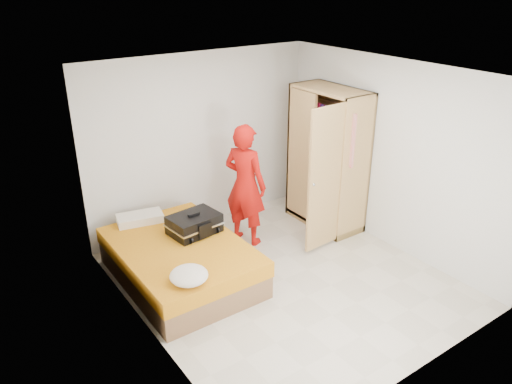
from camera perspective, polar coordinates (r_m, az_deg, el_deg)
room at (r=5.84m, az=3.48°, el=0.72°), size 4.00×4.02×2.60m
bed at (r=6.40m, az=-8.58°, el=-7.86°), size 1.42×2.02×0.50m
wardrobe at (r=7.44m, az=8.10°, el=3.25°), size 1.17×1.22×2.10m
person at (r=6.93m, az=-1.24°, el=0.81°), size 0.64×0.75×1.75m
suitcase at (r=6.46m, az=-7.05°, el=-3.66°), size 0.68×0.54×0.28m
round_cushion at (r=5.52m, az=-7.68°, el=-9.43°), size 0.42×0.42×0.16m
pillow at (r=6.89m, az=-13.12°, el=-2.93°), size 0.65×0.43×0.11m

